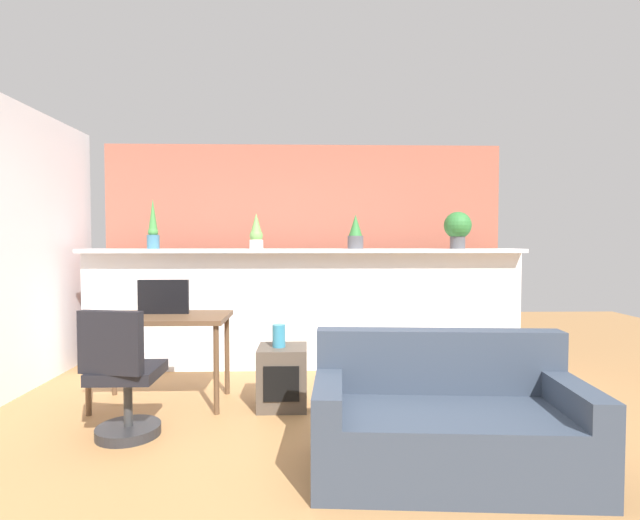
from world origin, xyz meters
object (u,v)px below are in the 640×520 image
Objects in this scene: tv_monitor at (163,297)px; vase_on_shelf at (279,336)px; potted_plant_1 at (256,233)px; potted_plant_2 at (355,233)px; office_chair at (123,383)px; couch at (447,424)px; potted_plant_0 at (153,228)px; side_cube_shelf at (283,377)px; desk at (162,325)px; potted_plant_3 at (458,227)px.

tv_monitor is 1.05m from vase_on_shelf.
potted_plant_1 is 1.05m from potted_plant_2.
couch is (2.10, -0.52, -0.11)m from office_chair.
vase_on_shelf is 1.57m from couch.
potted_plant_1 is 1.04× the size of potted_plant_2.
potted_plant_0 is at bearing 178.98° from potted_plant_2.
office_chair is at bearing -93.44° from tv_monitor.
potted_plant_2 is at bearing 98.05° from couch.
vase_on_shelf is (1.38, -1.14, -0.91)m from potted_plant_0.
potted_plant_1 is at bearing 54.16° from tv_monitor.
side_cube_shelf is 1.53m from couch.
couch is (2.04, -1.23, -0.38)m from desk.
side_cube_shelf is at bearing -148.66° from potted_plant_3.
couch is at bearing -42.90° from potted_plant_0.
tv_monitor is 0.85× the size of side_cube_shelf.
potted_plant_1 is at bearing -0.35° from potted_plant_0.
office_chair is at bearing -149.31° from potted_plant_3.
couch is (2.44, -2.27, -1.22)m from potted_plant_0.
potted_plant_1 is 0.75× the size of side_cube_shelf.
side_cube_shelf is (1.02, -0.18, -0.65)m from tv_monitor.
potted_plant_2 is 0.72× the size of side_cube_shelf.
potted_plant_0 reaches higher than potted_plant_3.
potted_plant_1 is 2.17m from office_chair.
desk is 2.41m from couch.
potted_plant_0 is 3.55m from couch.
potted_plant_0 is 0.33× the size of couch.
potted_plant_3 reaches higher than office_chair.
potted_plant_0 is 1.08m from potted_plant_1.
desk is 2.58× the size of tv_monitor.
potted_plant_0 is 2.01m from vase_on_shelf.
couch reaches higher than desk.
potted_plant_3 is at bearing 31.34° from side_cube_shelf.
potted_plant_3 reaches higher than vase_on_shelf.
tv_monitor is (0.39, -0.96, -0.61)m from potted_plant_0.
potted_plant_2 reaches higher than desk.
tv_monitor reaches higher than office_chair.
desk is at bearing -85.58° from tv_monitor.
couch is (0.32, -2.23, -1.17)m from potted_plant_2.
potted_plant_0 is at bearing 110.80° from desk.
potted_plant_3 is 3.10m from desk.
potted_plant_0 is 1.20m from tv_monitor.
potted_plant_1 is at bearing 56.56° from desk.
desk is (-2.81, -0.99, -0.85)m from potted_plant_3.
potted_plant_3 is 2.32m from vase_on_shelf.
potted_plant_1 is 1.46m from vase_on_shelf.
potted_plant_2 reaches higher than vase_on_shelf.
potted_plant_2 reaches higher than office_chair.
potted_plant_0 is at bearing 179.17° from potted_plant_3.
tv_monitor is at bearing -67.95° from potted_plant_0.
vase_on_shelf is (0.99, -0.18, -0.30)m from tv_monitor.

